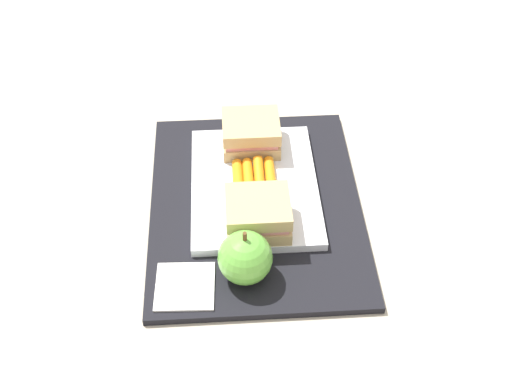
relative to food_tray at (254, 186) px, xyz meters
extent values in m
plane|color=#B7AD99|center=(0.03, 0.00, -0.02)|extent=(2.40, 2.40, 0.00)
cube|color=black|center=(0.03, 0.00, -0.01)|extent=(0.36, 0.28, 0.01)
cube|color=white|center=(0.00, 0.00, 0.00)|extent=(0.23, 0.17, 0.01)
cube|color=tan|center=(-0.08, 0.00, 0.01)|extent=(0.07, 0.08, 0.02)
cube|color=pink|center=(-0.08, 0.00, 0.03)|extent=(0.07, 0.07, 0.01)
cube|color=tan|center=(-0.08, 0.00, 0.04)|extent=(0.07, 0.08, 0.02)
cube|color=tan|center=(0.08, 0.00, 0.01)|extent=(0.07, 0.08, 0.02)
cube|color=pink|center=(0.08, 0.00, 0.03)|extent=(0.07, 0.07, 0.01)
cube|color=tan|center=(0.08, 0.00, 0.04)|extent=(0.07, 0.08, 0.02)
cylinder|color=orange|center=(0.00, -0.02, 0.01)|extent=(0.08, 0.01, 0.02)
cylinder|color=orange|center=(0.00, -0.01, 0.01)|extent=(0.08, 0.01, 0.02)
cylinder|color=orange|center=(0.00, 0.01, 0.01)|extent=(0.08, 0.01, 0.02)
cylinder|color=orange|center=(0.00, 0.02, 0.01)|extent=(0.08, 0.01, 0.02)
sphere|color=#66B742|center=(0.15, -0.02, 0.03)|extent=(0.07, 0.07, 0.07)
cylinder|color=brown|center=(0.15, -0.02, 0.06)|extent=(0.01, 0.00, 0.01)
cube|color=white|center=(0.16, -0.09, 0.00)|extent=(0.07, 0.07, 0.00)
camera|label=1|loc=(0.63, -0.04, 0.63)|focal=46.03mm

